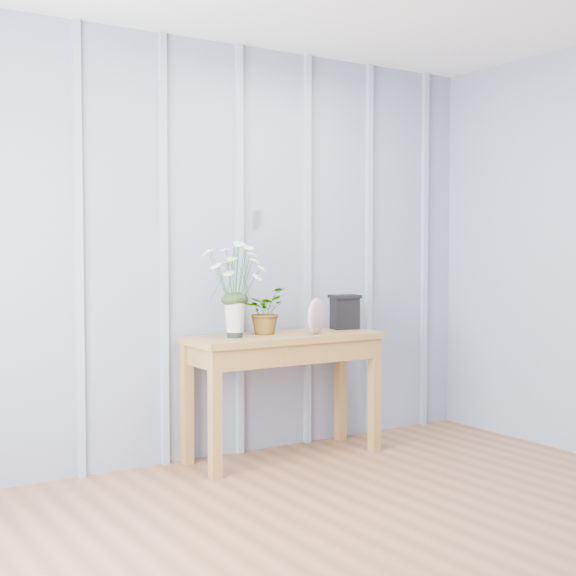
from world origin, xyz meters
TOP-DOWN VIEW (x-y plane):
  - room_shell at (0.00, 0.92)m, footprint 4.00×4.50m
  - sideboard at (0.42, 1.99)m, footprint 1.20×0.45m
  - daisy_vase at (0.08, 1.99)m, footprint 0.40×0.31m
  - spider_plant at (0.32, 2.06)m, footprint 0.33×0.32m
  - felt_disc_vessel at (0.59, 1.89)m, footprint 0.22×0.17m
  - carved_box at (0.91, 2.04)m, footprint 0.20×0.17m

SIDE VIEW (x-z plane):
  - sideboard at x=0.42m, z-range 0.26..1.01m
  - felt_disc_vessel at x=0.59m, z-range 0.75..0.97m
  - carved_box at x=0.91m, z-range 0.75..0.97m
  - spider_plant at x=0.32m, z-range 0.75..1.03m
  - daisy_vase at x=0.08m, z-range 0.82..1.39m
  - room_shell at x=0.00m, z-range 0.74..3.24m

